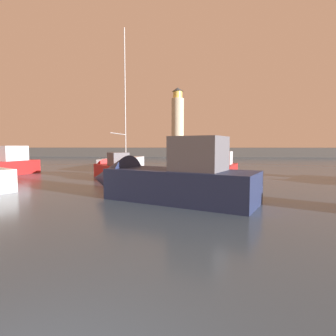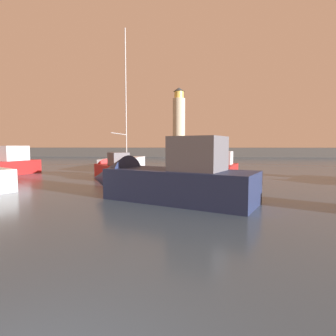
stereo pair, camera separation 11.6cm
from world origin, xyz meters
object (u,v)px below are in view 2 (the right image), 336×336
lighthouse (179,119)px  motorboat_6 (220,171)px  motorboat_4 (157,179)px  sailboat_moored (124,163)px  motorboat_3 (112,170)px

lighthouse → motorboat_6: lighthouse is taller
motorboat_4 → sailboat_moored: 17.77m
motorboat_6 → sailboat_moored: (-9.57, 8.92, 0.01)m
lighthouse → sailboat_moored: bearing=-97.4°
lighthouse → motorboat_3: bearing=-94.7°
sailboat_moored → motorboat_3: bearing=-83.3°
motorboat_3 → sailboat_moored: 8.41m
motorboat_4 → sailboat_moored: bearing=108.7°
motorboat_3 → sailboat_moored: bearing=96.7°
lighthouse → motorboat_3: 44.85m
lighthouse → motorboat_3: lighthouse is taller
lighthouse → sailboat_moored: (-4.63, -35.61, -8.11)m
motorboat_4 → sailboat_moored: size_ratio=0.58×
motorboat_4 → motorboat_6: bearing=63.9°
lighthouse → motorboat_4: size_ratio=1.56×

